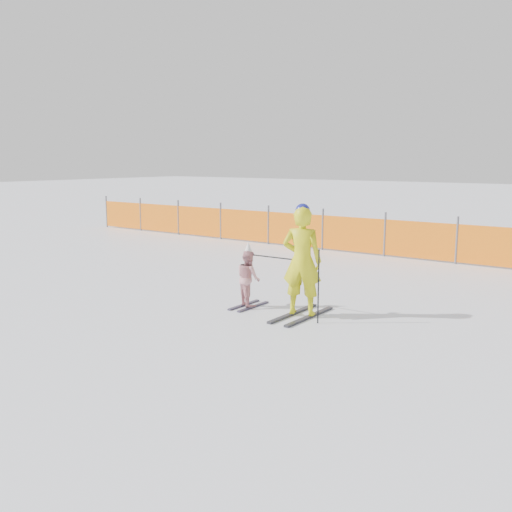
{
  "coord_description": "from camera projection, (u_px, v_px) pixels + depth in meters",
  "views": [
    {
      "loc": [
        5.95,
        -7.59,
        2.71
      ],
      "look_at": [
        0.0,
        0.5,
        1.0
      ],
      "focal_mm": 40.0,
      "sensor_mm": 36.0,
      "label": 1
    }
  ],
  "objects": [
    {
      "name": "ground",
      "position": [
        239.0,
        316.0,
        9.96
      ],
      "size": [
        120.0,
        120.0,
        0.0
      ],
      "primitive_type": "plane",
      "color": "white",
      "rests_on": "ground"
    },
    {
      "name": "ski_poles",
      "position": [
        299.0,
        274.0,
        9.72
      ],
      "size": [
        1.47,
        0.22,
        1.25
      ],
      "color": "black",
      "rests_on": "ground"
    },
    {
      "name": "child",
      "position": [
        248.0,
        277.0,
        10.51
      ],
      "size": [
        0.63,
        0.89,
        1.22
      ],
      "color": "black",
      "rests_on": "ground"
    },
    {
      "name": "safety_fence",
      "position": [
        270.0,
        227.0,
        18.32
      ],
      "size": [
        16.14,
        0.06,
        1.25
      ],
      "color": "#595960",
      "rests_on": "ground"
    },
    {
      "name": "adult",
      "position": [
        302.0,
        261.0,
        9.8
      ],
      "size": [
        0.79,
        1.49,
        1.97
      ],
      "color": "black",
      "rests_on": "ground"
    }
  ]
}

